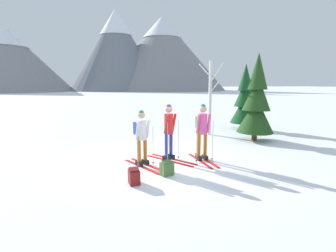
{
  "coord_description": "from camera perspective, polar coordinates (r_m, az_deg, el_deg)",
  "views": [
    {
      "loc": [
        -2.03,
        -7.24,
        2.37
      ],
      "look_at": [
        0.08,
        0.22,
        1.05
      ],
      "focal_mm": 26.49,
      "sensor_mm": 36.0,
      "label": 1
    }
  ],
  "objects": [
    {
      "name": "pine_tree_near",
      "position": [
        10.98,
        19.66,
        5.39
      ],
      "size": [
        1.5,
        1.5,
        3.63
      ],
      "color": "#51381E",
      "rests_on": "ground"
    },
    {
      "name": "ground_plane",
      "position": [
        7.89,
        -0.1,
        -7.83
      ],
      "size": [
        400.0,
        400.0,
        0.0
      ],
      "primitive_type": "plane",
      "color": "white"
    },
    {
      "name": "backpack_on_snow_front",
      "position": [
        6.1,
        -7.84,
        -11.41
      ],
      "size": [
        0.26,
        0.34,
        0.38
      ],
      "color": "maroon",
      "rests_on": "ground"
    },
    {
      "name": "skier_in_pink",
      "position": [
        7.74,
        7.88,
        -0.58
      ],
      "size": [
        0.61,
        1.6,
        1.77
      ],
      "color": "red",
      "rests_on": "ground"
    },
    {
      "name": "skier_in_red",
      "position": [
        7.68,
        0.23,
        -0.85
      ],
      "size": [
        1.29,
        1.65,
        1.76
      ],
      "color": "red",
      "rests_on": "ground"
    },
    {
      "name": "pine_tree_mid",
      "position": [
        13.66,
        17.21,
        5.81
      ],
      "size": [
        1.41,
        1.41,
        3.4
      ],
      "color": "#51381E",
      "rests_on": "ground"
    },
    {
      "name": "skier_in_white",
      "position": [
        7.22,
        -6.12,
        -2.06
      ],
      "size": [
        0.98,
        1.61,
        1.63
      ],
      "color": "red",
      "rests_on": "ground"
    },
    {
      "name": "birch_tree_tall",
      "position": [
        11.7,
        9.68,
        6.7
      ],
      "size": [
        1.37,
        0.43,
        3.41
      ],
      "color": "silver",
      "rests_on": "ground"
    },
    {
      "name": "backpack_on_snow_beside",
      "position": [
        6.59,
        -0.28,
        -9.69
      ],
      "size": [
        0.37,
        0.32,
        0.38
      ],
      "color": "#4C7238",
      "rests_on": "ground"
    },
    {
      "name": "mountain_ridge_distant",
      "position": [
        92.85,
        -13.58,
        16.01
      ],
      "size": [
        97.26,
        47.61,
        27.91
      ],
      "color": "gray",
      "rests_on": "ground"
    }
  ]
}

